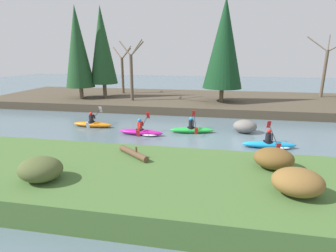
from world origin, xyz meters
name	(u,v)px	position (x,y,z in m)	size (l,w,h in m)	color
ground_plane	(225,140)	(0.00, 0.00, 0.00)	(90.00, 90.00, 0.00)	slate
riverbank_near	(231,190)	(0.00, -6.50, 0.42)	(44.00, 5.06, 0.84)	#476B33
riverbank_far	(222,102)	(0.00, 10.69, 0.33)	(44.00, 10.70, 0.66)	#4C4233
conifer_tree_far_left	(78,47)	(-13.13, 8.47, 5.28)	(2.61, 2.61, 8.22)	#7A664C
conifer_tree_left	(102,46)	(-11.23, 9.51, 5.43)	(2.57, 2.57, 8.28)	brown
conifer_tree_mid_left	(224,44)	(-0.12, 8.81, 5.50)	(3.33, 3.33, 8.51)	brown
bare_tree_upstream	(123,71)	(-10.30, 12.23, 2.97)	(2.74, 2.70, 4.89)	brown
bare_tree_mid_upstream	(132,72)	(-7.98, 8.11, 3.18)	(2.97, 2.93, 5.33)	brown
bare_tree_mid_downstream	(325,68)	(9.47, 13.19, 3.42)	(3.25, 3.21, 5.86)	brown
shrub_clump_nearest	(40,169)	(-5.90, -7.73, 1.22)	(1.39, 1.16, 0.76)	#4C562D
shrub_clump_second	(274,158)	(1.44, -5.46, 1.20)	(1.34, 1.11, 0.72)	brown
shrub_clump_third	(298,182)	(1.73, -7.21, 1.22)	(1.41, 1.17, 0.76)	brown
kayaker_lead	(271,144)	(2.30, -0.89, 0.20)	(2.79, 2.07, 1.20)	#1993D6
kayaker_middle	(192,129)	(-1.94, 1.07, 0.22)	(2.79, 2.06, 1.20)	green
kayaker_trailing	(143,132)	(-4.82, 0.06, 0.20)	(2.78, 2.07, 1.20)	#C61999
kayaker_far_back	(93,124)	(-8.57, 1.23, 0.22)	(2.78, 2.07, 1.20)	orange
boulder_midstream	(245,126)	(1.23, 1.68, 0.40)	(1.42, 1.11, 0.80)	slate
driftwood_log	(133,153)	(-3.67, -5.29, 0.96)	(1.46, 1.23, 0.44)	brown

